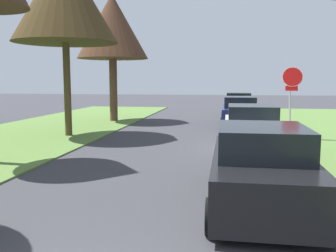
# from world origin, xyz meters

# --- Properties ---
(stop_sign_far) EXTENTS (0.82, 0.69, 2.92)m
(stop_sign_far) POSITION_xyz_m (4.18, 13.18, 2.15)
(stop_sign_far) COLOR #9EA0A5
(stop_sign_far) RESTS_ON grass_verge_right
(street_tree_left_far) EXTENTS (4.11, 4.11, 7.32)m
(street_tree_left_far) POSITION_xyz_m (-5.01, 18.65, 5.48)
(street_tree_left_far) COLOR brown
(street_tree_left_far) RESTS_ON grass_verge_left
(parked_sedan_black) EXTENTS (1.94, 4.40, 1.57)m
(parked_sedan_black) POSITION_xyz_m (2.28, 4.82, 0.72)
(parked_sedan_black) COLOR black
(parked_sedan_black) RESTS_ON ground
(parked_sedan_white) EXTENTS (1.94, 4.40, 1.57)m
(parked_sedan_white) POSITION_xyz_m (2.47, 10.76, 0.72)
(parked_sedan_white) COLOR white
(parked_sedan_white) RESTS_ON ground
(parked_sedan_navy) EXTENTS (1.94, 4.40, 1.57)m
(parked_sedan_navy) POSITION_xyz_m (2.28, 17.56, 0.72)
(parked_sedan_navy) COLOR navy
(parked_sedan_navy) RESTS_ON ground
(parked_sedan_green) EXTENTS (1.94, 4.40, 1.57)m
(parked_sedan_green) POSITION_xyz_m (2.39, 23.74, 0.72)
(parked_sedan_green) COLOR #28663D
(parked_sedan_green) RESTS_ON ground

